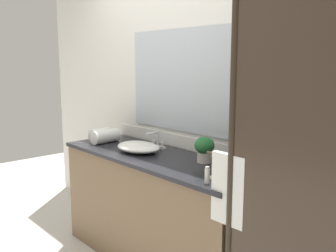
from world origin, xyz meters
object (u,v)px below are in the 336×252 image
object	(u,v)px
faucet	(157,142)
potted_plant	(204,148)
rolled_towel_near_edge	(100,135)
amenity_bottle_shampoo	(207,175)
sink_basin	(138,147)
amenity_bottle_lotion	(222,161)
soap_dish	(217,177)
rolled_towel_middle	(105,136)
amenity_bottle_conditioner	(255,168)

from	to	relation	value
faucet	potted_plant	size ratio (longest dim) A/B	0.91
rolled_towel_near_edge	amenity_bottle_shampoo	bearing A→B (deg)	-7.22
sink_basin	potted_plant	size ratio (longest dim) A/B	2.15
amenity_bottle_lotion	rolled_towel_near_edge	size ratio (longest dim) A/B	0.46
rolled_towel_near_edge	soap_dish	bearing A→B (deg)	-3.07
soap_dish	rolled_towel_middle	distance (m)	1.37
soap_dish	rolled_towel_near_edge	xyz separation A→B (m)	(-1.48, 0.08, 0.04)
faucet	amenity_bottle_conditioner	size ratio (longest dim) A/B	1.89
amenity_bottle_shampoo	rolled_towel_near_edge	size ratio (longest dim) A/B	0.57
soap_dish	sink_basin	bearing A→B (deg)	174.64
amenity_bottle_lotion	sink_basin	bearing A→B (deg)	-167.88
faucet	rolled_towel_near_edge	size ratio (longest dim) A/B	0.94
sink_basin	soap_dish	bearing A→B (deg)	-5.36
amenity_bottle_conditioner	potted_plant	bearing A→B (deg)	-177.90
sink_basin	rolled_towel_near_edge	xyz separation A→B (m)	(-0.57, -0.01, 0.02)
soap_dish	rolled_towel_middle	bearing A→B (deg)	176.98
amenity_bottle_shampoo	potted_plant	bearing A→B (deg)	134.26
sink_basin	amenity_bottle_lotion	size ratio (longest dim) A/B	4.84
soap_dish	amenity_bottle_shampoo	size ratio (longest dim) A/B	0.97
sink_basin	rolled_towel_near_edge	bearing A→B (deg)	-179.46
soap_dish	rolled_towel_near_edge	bearing A→B (deg)	176.93
soap_dish	rolled_towel_near_edge	size ratio (longest dim) A/B	0.56
amenity_bottle_conditioner	amenity_bottle_lotion	distance (m)	0.27
rolled_towel_middle	rolled_towel_near_edge	bearing A→B (deg)	176.33
amenity_bottle_lotion	amenity_bottle_shampoo	distance (m)	0.39
sink_basin	faucet	distance (m)	0.19
sink_basin	rolled_towel_middle	world-z (taller)	rolled_towel_middle
faucet	sink_basin	bearing A→B (deg)	-90.00
potted_plant	rolled_towel_middle	world-z (taller)	potted_plant
sink_basin	soap_dish	xyz separation A→B (m)	(0.90, -0.08, -0.02)
faucet	amenity_bottle_shampoo	bearing A→B (deg)	-23.01
amenity_bottle_conditioner	amenity_bottle_shampoo	world-z (taller)	amenity_bottle_shampoo
rolled_towel_near_edge	amenity_bottle_conditioner	bearing A→B (deg)	6.08
potted_plant	rolled_towel_middle	size ratio (longest dim) A/B	0.73
soap_dish	amenity_bottle_conditioner	distance (m)	0.27
soap_dish	rolled_towel_middle	size ratio (longest dim) A/B	0.39
faucet	amenity_bottle_shampoo	size ratio (longest dim) A/B	1.65
amenity_bottle_shampoo	rolled_towel_near_edge	distance (m)	1.50
faucet	soap_dish	size ratio (longest dim) A/B	1.70
rolled_towel_near_edge	potted_plant	bearing A→B (deg)	7.52
sink_basin	soap_dish	world-z (taller)	sink_basin
amenity_bottle_lotion	amenity_bottle_shampoo	xyz separation A→B (m)	(0.18, -0.35, 0.01)
amenity_bottle_shampoo	rolled_towel_near_edge	world-z (taller)	rolled_towel_near_edge
soap_dish	potted_plant	bearing A→B (deg)	143.93
potted_plant	amenity_bottle_lotion	bearing A→B (deg)	4.04
amenity_bottle_conditioner	amenity_bottle_shampoo	bearing A→B (deg)	-104.00
amenity_bottle_shampoo	rolled_towel_middle	xyz separation A→B (m)	(-1.38, 0.18, 0.01)
amenity_bottle_lotion	rolled_towel_near_edge	world-z (taller)	rolled_towel_near_edge
soap_dish	amenity_bottle_conditioner	xyz separation A→B (m)	(0.10, 0.25, 0.03)
potted_plant	rolled_towel_near_edge	distance (m)	1.17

